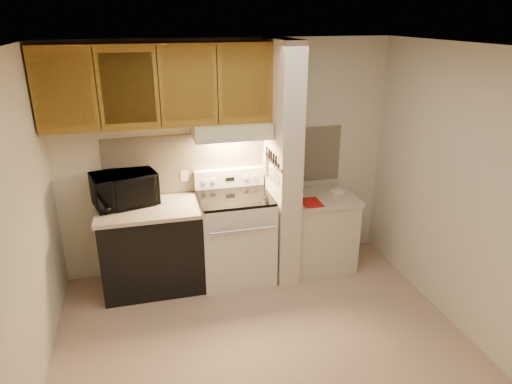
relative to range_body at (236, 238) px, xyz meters
name	(u,v)px	position (x,y,z in m)	size (l,w,h in m)	color
floor	(263,342)	(0.00, -1.16, -0.46)	(3.60, 3.60, 0.00)	tan
ceiling	(265,47)	(0.00, -1.16, 2.04)	(3.60, 3.60, 0.00)	white
wall_back	(228,159)	(0.00, 0.34, 0.79)	(3.60, 0.02, 2.50)	beige
wall_left	(15,239)	(-1.80, -1.16, 0.79)	(0.02, 3.00, 2.50)	beige
wall_right	(461,193)	(1.80, -1.16, 0.79)	(0.02, 3.00, 2.50)	beige
backsplash	(228,160)	(0.00, 0.33, 0.78)	(2.60, 0.02, 0.63)	beige
range_body	(236,238)	(0.00, 0.00, 0.00)	(0.76, 0.65, 0.92)	silver
oven_window	(242,248)	(0.00, -0.32, 0.04)	(0.50, 0.01, 0.30)	black
oven_handle	(242,230)	(0.00, -0.35, 0.26)	(0.02, 0.02, 0.65)	silver
cooktop	(235,197)	(0.00, 0.00, 0.48)	(0.74, 0.64, 0.03)	black
range_backguard	(229,178)	(0.00, 0.28, 0.59)	(0.76, 0.08, 0.20)	silver
range_display	(230,179)	(0.00, 0.24, 0.59)	(0.10, 0.01, 0.04)	black
range_knob_left_outer	(204,181)	(-0.28, 0.24, 0.59)	(0.05, 0.05, 0.02)	silver
range_knob_left_inner	(214,181)	(-0.18, 0.24, 0.59)	(0.05, 0.05, 0.02)	silver
range_knob_right_inner	(246,178)	(0.18, 0.24, 0.59)	(0.05, 0.05, 0.02)	silver
range_knob_right_outer	(255,177)	(0.28, 0.24, 0.59)	(0.05, 0.05, 0.02)	silver
dishwasher_front	(153,249)	(-0.88, 0.01, -0.03)	(1.00, 0.63, 0.87)	black
left_countertop	(149,209)	(-0.88, 0.01, 0.43)	(1.04, 0.67, 0.04)	beige
spoon_rest	(117,202)	(-1.19, 0.21, 0.46)	(0.22, 0.07, 0.01)	black
teal_jar	(113,197)	(-1.23, 0.23, 0.50)	(0.10, 0.10, 0.11)	#306B62
outlet	(184,176)	(-0.48, 0.32, 0.64)	(0.08, 0.01, 0.12)	beige
microwave	(124,189)	(-1.10, 0.15, 0.62)	(0.61, 0.41, 0.34)	black
partition_pillar	(282,165)	(0.51, -0.01, 0.79)	(0.22, 0.70, 2.50)	beige
pillar_trim	(272,161)	(0.39, -0.01, 0.84)	(0.01, 0.70, 0.04)	olive
knife_strip	(272,161)	(0.39, -0.06, 0.86)	(0.02, 0.42, 0.04)	black
knife_blade_a	(276,175)	(0.38, -0.22, 0.76)	(0.01, 0.04, 0.16)	silver
knife_handle_a	(276,161)	(0.38, -0.22, 0.91)	(0.02, 0.02, 0.10)	black
knife_blade_b	(273,173)	(0.38, -0.14, 0.75)	(0.01, 0.04, 0.18)	silver
knife_handle_b	(274,158)	(0.38, -0.13, 0.91)	(0.02, 0.02, 0.10)	black
knife_blade_c	(271,172)	(0.38, -0.06, 0.74)	(0.01, 0.04, 0.20)	silver
knife_handle_c	(271,156)	(0.38, -0.05, 0.91)	(0.02, 0.02, 0.10)	black
knife_blade_d	(269,168)	(0.38, 0.02, 0.76)	(0.01, 0.04, 0.16)	silver
knife_handle_d	(269,154)	(0.38, 0.02, 0.91)	(0.02, 0.02, 0.10)	black
knife_blade_e	(267,166)	(0.38, 0.10, 0.75)	(0.01, 0.04, 0.18)	silver
knife_handle_e	(267,151)	(0.38, 0.12, 0.91)	(0.02, 0.02, 0.10)	black
oven_mitt	(266,163)	(0.38, 0.17, 0.76)	(0.03, 0.10, 0.24)	gray
right_cab_base	(319,233)	(0.97, -0.01, -0.06)	(0.70, 0.60, 0.81)	beige
right_countertop	(321,198)	(0.97, -0.01, 0.37)	(0.74, 0.64, 0.04)	beige
red_folder	(311,203)	(0.79, -0.16, 0.39)	(0.20, 0.28, 0.01)	#B71412
white_box	(337,192)	(1.17, 0.04, 0.41)	(0.14, 0.09, 0.04)	white
range_hood	(231,129)	(0.00, 0.12, 1.17)	(0.78, 0.44, 0.15)	beige
hood_lip	(235,139)	(0.00, -0.08, 1.12)	(0.78, 0.04, 0.06)	beige
upper_cabinets	(158,85)	(-0.69, 0.17, 1.62)	(2.18, 0.33, 0.77)	olive
cab_door_a	(64,91)	(-1.51, 0.01, 1.62)	(0.46, 0.01, 0.63)	olive
cab_gap_a	(97,90)	(-1.23, 0.01, 1.62)	(0.01, 0.01, 0.73)	black
cab_door_b	(128,89)	(-0.96, 0.01, 1.62)	(0.46, 0.01, 0.63)	olive
cab_gap_b	(159,88)	(-0.69, 0.01, 1.62)	(0.01, 0.01, 0.73)	black
cab_door_c	(189,86)	(-0.42, 0.01, 1.62)	(0.46, 0.01, 0.63)	olive
cab_gap_c	(218,85)	(-0.14, 0.01, 1.62)	(0.01, 0.01, 0.73)	black
cab_door_d	(246,84)	(0.13, 0.01, 1.62)	(0.46, 0.01, 0.63)	olive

